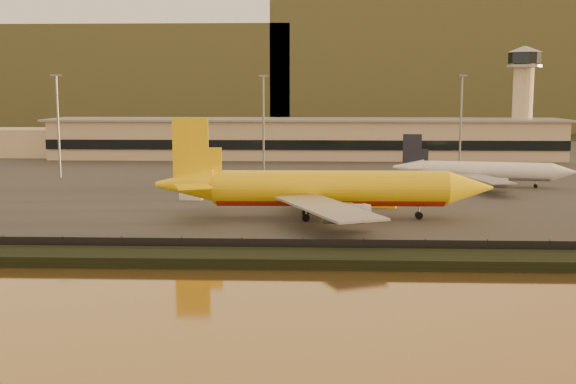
% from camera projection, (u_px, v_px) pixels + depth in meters
% --- Properties ---
extents(ground, '(900.00, 900.00, 0.00)m').
position_uv_depth(ground, '(291.00, 237.00, 107.82)').
color(ground, black).
rests_on(ground, ground).
extents(embankment, '(320.00, 7.00, 1.40)m').
position_uv_depth(embankment, '(286.00, 259.00, 90.90)').
color(embankment, black).
rests_on(embankment, ground).
extents(tarmac, '(320.00, 220.00, 0.20)m').
position_uv_depth(tarmac, '(303.00, 168.00, 201.80)').
color(tarmac, '#2D2D2D').
rests_on(tarmac, ground).
extents(perimeter_fence, '(300.00, 0.05, 2.20)m').
position_uv_depth(perimeter_fence, '(288.00, 247.00, 94.78)').
color(perimeter_fence, black).
rests_on(perimeter_fence, tarmac).
extents(terminal_building, '(202.00, 25.00, 12.60)m').
position_uv_depth(terminal_building, '(260.00, 139.00, 231.74)').
color(terminal_building, tan).
rests_on(terminal_building, tarmac).
extents(control_tower, '(11.20, 11.20, 35.50)m').
position_uv_depth(control_tower, '(523.00, 91.00, 231.63)').
color(control_tower, tan).
rests_on(control_tower, tarmac).
extents(apron_light_masts, '(152.20, 12.20, 25.40)m').
position_uv_depth(apron_light_masts, '(362.00, 115.00, 179.23)').
color(apron_light_masts, slate).
rests_on(apron_light_masts, tarmac).
extents(distant_hills, '(470.00, 160.00, 70.00)m').
position_uv_depth(distant_hills, '(277.00, 74.00, 440.64)').
color(distant_hills, brown).
rests_on(distant_hills, ground).
extents(dhl_cargo_jet, '(56.79, 55.77, 17.00)m').
position_uv_depth(dhl_cargo_jet, '(324.00, 189.00, 121.19)').
color(dhl_cargo_jet, yellow).
rests_on(dhl_cargo_jet, tarmac).
extents(white_narrowbody_jet, '(40.36, 38.93, 11.62)m').
position_uv_depth(white_narrowbody_jet, '(483.00, 171.00, 162.46)').
color(white_narrowbody_jet, white).
rests_on(white_narrowbody_jet, tarmac).
extents(gse_vehicle_yellow, '(4.85, 2.97, 2.03)m').
position_uv_depth(gse_vehicle_yellow, '(384.00, 202.00, 133.54)').
color(gse_vehicle_yellow, yellow).
rests_on(gse_vehicle_yellow, tarmac).
extents(gse_vehicle_white, '(4.58, 2.34, 2.00)m').
position_uv_depth(gse_vehicle_white, '(191.00, 195.00, 143.14)').
color(gse_vehicle_white, white).
rests_on(gse_vehicle_white, tarmac).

